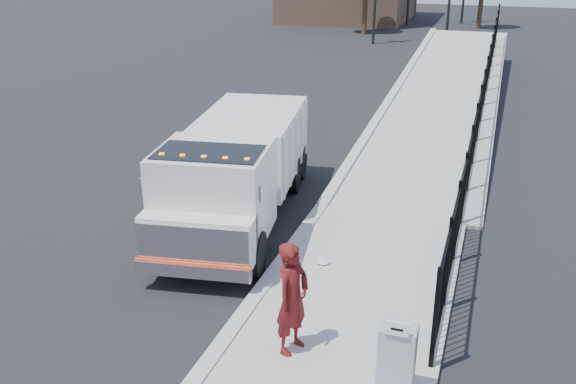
% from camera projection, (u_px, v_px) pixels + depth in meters
% --- Properties ---
extents(ground, '(120.00, 120.00, 0.00)m').
position_uv_depth(ground, '(271.00, 281.00, 13.49)').
color(ground, black).
rests_on(ground, ground).
extents(sidewalk, '(3.55, 12.00, 0.12)m').
position_uv_depth(sidewalk, '(336.00, 350.00, 11.14)').
color(sidewalk, '#9E998E').
rests_on(sidewalk, ground).
extents(curb, '(0.30, 12.00, 0.16)m').
position_uv_depth(curb, '(233.00, 329.00, 11.70)').
color(curb, '#ADAAA3').
rests_on(curb, ground).
extents(ramp, '(3.95, 24.06, 3.19)m').
position_uv_depth(ramp, '(448.00, 108.00, 26.93)').
color(ramp, '#9E998E').
rests_on(ramp, ground).
extents(iron_fence, '(0.10, 28.00, 1.80)m').
position_uv_depth(iron_fence, '(481.00, 113.00, 22.66)').
color(iron_fence, black).
rests_on(iron_fence, ground).
extents(truck, '(3.52, 7.87, 2.60)m').
position_uv_depth(truck, '(236.00, 167.00, 15.74)').
color(truck, black).
rests_on(truck, ground).
extents(worker, '(0.67, 0.84, 2.01)m').
position_uv_depth(worker, '(292.00, 298.00, 10.70)').
color(worker, '#571112').
rests_on(worker, sidewalk).
extents(utility_cabinet, '(0.55, 0.40, 1.25)m').
position_uv_depth(utility_cabinet, '(397.00, 362.00, 9.72)').
color(utility_cabinet, gray).
rests_on(utility_cabinet, sidewalk).
extents(arrow_sign, '(0.35, 0.04, 0.22)m').
position_uv_depth(arrow_sign, '(397.00, 329.00, 9.26)').
color(arrow_sign, white).
rests_on(arrow_sign, utility_cabinet).
extents(debris, '(0.31, 0.31, 0.08)m').
position_uv_depth(debris, '(323.00, 261.00, 13.96)').
color(debris, silver).
rests_on(debris, sidewalk).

